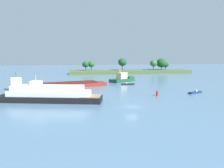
% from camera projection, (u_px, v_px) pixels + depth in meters
% --- Properties ---
extents(ground_plane, '(400.00, 400.00, 0.00)m').
position_uv_depth(ground_plane, '(132.00, 107.00, 50.41)').
color(ground_plane, slate).
extents(treeline_island, '(72.26, 13.83, 9.15)m').
position_uv_depth(treeline_island, '(132.00, 70.00, 137.72)').
color(treeline_island, '#4C6038').
rests_on(treeline_island, ground).
extents(white_riverboat, '(26.33, 10.62, 6.54)m').
position_uv_depth(white_riverboat, '(49.00, 95.00, 55.85)').
color(white_riverboat, black).
rests_on(white_riverboat, ground).
extents(fishing_skiff, '(5.12, 2.32, 0.87)m').
position_uv_depth(fishing_skiff, '(127.00, 84.00, 87.16)').
color(fishing_skiff, black).
rests_on(fishing_skiff, ground).
extents(tugboat, '(11.87, 10.58, 5.12)m').
position_uv_depth(tugboat, '(123.00, 79.00, 96.52)').
color(tugboat, '#19472D').
rests_on(tugboat, ground).
extents(small_motorboat, '(5.23, 3.42, 0.98)m').
position_uv_depth(small_motorboat, '(195.00, 92.00, 67.97)').
color(small_motorboat, navy).
rests_on(small_motorboat, ground).
extents(cargo_barge, '(33.11, 14.81, 5.88)m').
position_uv_depth(cargo_barge, '(58.00, 85.00, 78.93)').
color(cargo_barge, maroon).
rests_on(cargo_barge, ground).
extents(channel_buoy_red, '(0.70, 0.70, 1.90)m').
position_uv_depth(channel_buoy_red, '(157.00, 93.00, 63.61)').
color(channel_buoy_red, red).
rests_on(channel_buoy_red, ground).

